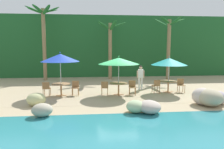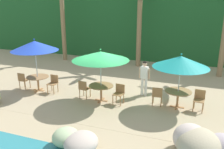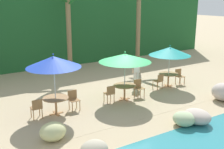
{
  "view_description": "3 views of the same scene",
  "coord_description": "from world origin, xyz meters",
  "px_view_note": "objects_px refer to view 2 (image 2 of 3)",
  "views": [
    {
      "loc": [
        -1.57,
        -13.03,
        2.9
      ],
      "look_at": [
        -0.33,
        0.02,
        1.23
      ],
      "focal_mm": 34.09,
      "sensor_mm": 36.0,
      "label": 1
    },
    {
      "loc": [
        3.98,
        -9.55,
        4.32
      ],
      "look_at": [
        0.33,
        0.33,
        1.1
      ],
      "focal_mm": 38.21,
      "sensor_mm": 36.0,
      "label": 2
    },
    {
      "loc": [
        -7.35,
        -10.94,
        4.81
      ],
      "look_at": [
        -0.49,
        -0.01,
        1.28
      ],
      "focal_mm": 44.94,
      "sensor_mm": 36.0,
      "label": 3
    }
  ],
  "objects_px": {
    "umbrella_teal": "(181,62)",
    "dining_table_green": "(101,88)",
    "chair_blue_inland": "(23,80)",
    "chair_green_seaward": "(119,92)",
    "palm_tree_second": "(140,16)",
    "chair_green_inland": "(84,88)",
    "umbrella_blue": "(35,46)",
    "waiter_in_white": "(144,76)",
    "chair_blue_seaward": "(53,82)",
    "dining_table_teal": "(178,94)",
    "palm_tree_nearest": "(62,2)",
    "dining_table_blue": "(38,79)",
    "umbrella_green": "(101,56)",
    "chair_teal_inland": "(157,95)",
    "chair_teal_seaward": "(199,99)"
  },
  "relations": [
    {
      "from": "chair_blue_inland",
      "to": "chair_green_seaward",
      "type": "bearing_deg",
      "value": -0.09
    },
    {
      "from": "umbrella_teal",
      "to": "palm_tree_nearest",
      "type": "bearing_deg",
      "value": 146.72
    },
    {
      "from": "palm_tree_nearest",
      "to": "waiter_in_white",
      "type": "distance_m",
      "value": 9.6
    },
    {
      "from": "umbrella_blue",
      "to": "chair_blue_inland",
      "type": "height_order",
      "value": "umbrella_blue"
    },
    {
      "from": "chair_blue_inland",
      "to": "chair_green_seaward",
      "type": "xyz_separation_m",
      "value": [
        5.19,
        -0.01,
        0.0
      ]
    },
    {
      "from": "chair_blue_inland",
      "to": "chair_green_inland",
      "type": "xyz_separation_m",
      "value": [
        3.48,
        -0.04,
        0.0
      ]
    },
    {
      "from": "chair_teal_inland",
      "to": "palm_tree_second",
      "type": "xyz_separation_m",
      "value": [
        -2.43,
        6.26,
        2.89
      ]
    },
    {
      "from": "umbrella_blue",
      "to": "dining_table_green",
      "type": "xyz_separation_m",
      "value": [
        3.48,
        -0.1,
        -1.68
      ]
    },
    {
      "from": "chair_blue_inland",
      "to": "umbrella_green",
      "type": "distance_m",
      "value": 4.61
    },
    {
      "from": "chair_blue_seaward",
      "to": "chair_teal_inland",
      "type": "height_order",
      "value": "same"
    },
    {
      "from": "chair_blue_inland",
      "to": "palm_tree_nearest",
      "type": "xyz_separation_m",
      "value": [
        -1.41,
        6.4,
        3.81
      ]
    },
    {
      "from": "chair_green_inland",
      "to": "palm_tree_nearest",
      "type": "height_order",
      "value": "palm_tree_nearest"
    },
    {
      "from": "umbrella_blue",
      "to": "palm_tree_second",
      "type": "distance_m",
      "value": 7.45
    },
    {
      "from": "chair_green_seaward",
      "to": "chair_teal_seaward",
      "type": "distance_m",
      "value": 3.34
    },
    {
      "from": "chair_blue_seaward",
      "to": "dining_table_teal",
      "type": "height_order",
      "value": "chair_blue_seaward"
    },
    {
      "from": "umbrella_blue",
      "to": "chair_teal_inland",
      "type": "relative_size",
      "value": 3.04
    },
    {
      "from": "dining_table_green",
      "to": "dining_table_teal",
      "type": "xyz_separation_m",
      "value": [
        3.31,
        0.47,
        0.0
      ]
    },
    {
      "from": "chair_green_inland",
      "to": "dining_table_teal",
      "type": "bearing_deg",
      "value": 6.81
    },
    {
      "from": "chair_green_seaward",
      "to": "palm_tree_nearest",
      "type": "bearing_deg",
      "value": 135.85
    },
    {
      "from": "chair_green_seaward",
      "to": "palm_tree_second",
      "type": "bearing_deg",
      "value": 97.03
    },
    {
      "from": "umbrella_teal",
      "to": "dining_table_green",
      "type": "bearing_deg",
      "value": -171.87
    },
    {
      "from": "palm_tree_second",
      "to": "chair_blue_inland",
      "type": "bearing_deg",
      "value": -123.76
    },
    {
      "from": "chair_green_inland",
      "to": "palm_tree_second",
      "type": "height_order",
      "value": "palm_tree_second"
    },
    {
      "from": "chair_blue_seaward",
      "to": "chair_teal_seaward",
      "type": "bearing_deg",
      "value": 2.57
    },
    {
      "from": "umbrella_green",
      "to": "palm_tree_nearest",
      "type": "xyz_separation_m",
      "value": [
        -5.75,
        6.42,
        2.24
      ]
    },
    {
      "from": "umbrella_teal",
      "to": "palm_tree_second",
      "type": "relative_size",
      "value": 0.45
    },
    {
      "from": "dining_table_green",
      "to": "dining_table_teal",
      "type": "bearing_deg",
      "value": 8.13
    },
    {
      "from": "dining_table_teal",
      "to": "chair_teal_seaward",
      "type": "height_order",
      "value": "chair_teal_seaward"
    },
    {
      "from": "dining_table_green",
      "to": "palm_tree_second",
      "type": "bearing_deg",
      "value": 89.6
    },
    {
      "from": "dining_table_blue",
      "to": "chair_blue_seaward",
      "type": "height_order",
      "value": "chair_blue_seaward"
    },
    {
      "from": "umbrella_blue",
      "to": "waiter_in_white",
      "type": "relative_size",
      "value": 1.55
    },
    {
      "from": "chair_blue_inland",
      "to": "chair_green_seaward",
      "type": "height_order",
      "value": "same"
    },
    {
      "from": "umbrella_green",
      "to": "dining_table_teal",
      "type": "relative_size",
      "value": 2.27
    },
    {
      "from": "chair_blue_inland",
      "to": "chair_green_inland",
      "type": "height_order",
      "value": "same"
    },
    {
      "from": "chair_teal_inland",
      "to": "palm_tree_second",
      "type": "relative_size",
      "value": 0.17
    },
    {
      "from": "dining_table_green",
      "to": "palm_tree_second",
      "type": "xyz_separation_m",
      "value": [
        0.05,
        6.57,
        2.79
      ]
    },
    {
      "from": "dining_table_blue",
      "to": "palm_tree_nearest",
      "type": "distance_m",
      "value": 7.67
    },
    {
      "from": "chair_green_seaward",
      "to": "dining_table_teal",
      "type": "relative_size",
      "value": 0.79
    },
    {
      "from": "umbrella_teal",
      "to": "chair_teal_inland",
      "type": "bearing_deg",
      "value": -168.77
    },
    {
      "from": "chair_teal_seaward",
      "to": "chair_green_inland",
      "type": "bearing_deg",
      "value": -174.2
    },
    {
      "from": "chair_green_inland",
      "to": "palm_tree_second",
      "type": "distance_m",
      "value": 7.25
    },
    {
      "from": "chair_teal_inland",
      "to": "chair_green_inland",
      "type": "bearing_deg",
      "value": -174.32
    },
    {
      "from": "dining_table_blue",
      "to": "chair_green_seaward",
      "type": "xyz_separation_m",
      "value": [
        4.34,
        -0.09,
        -0.1
      ]
    },
    {
      "from": "chair_blue_inland",
      "to": "dining_table_blue",
      "type": "bearing_deg",
      "value": 5.46
    },
    {
      "from": "chair_teal_inland",
      "to": "waiter_in_white",
      "type": "xyz_separation_m",
      "value": [
        -0.81,
        1.0,
        0.47
      ]
    },
    {
      "from": "umbrella_blue",
      "to": "dining_table_blue",
      "type": "relative_size",
      "value": 2.4
    },
    {
      "from": "dining_table_green",
      "to": "palm_tree_nearest",
      "type": "height_order",
      "value": "palm_tree_nearest"
    },
    {
      "from": "chair_teal_inland",
      "to": "waiter_in_white",
      "type": "height_order",
      "value": "waiter_in_white"
    },
    {
      "from": "chair_green_seaward",
      "to": "palm_tree_second",
      "type": "xyz_separation_m",
      "value": [
        -0.81,
        6.56,
        2.89
      ]
    },
    {
      "from": "umbrella_blue",
      "to": "waiter_in_white",
      "type": "height_order",
      "value": "umbrella_blue"
    }
  ]
}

